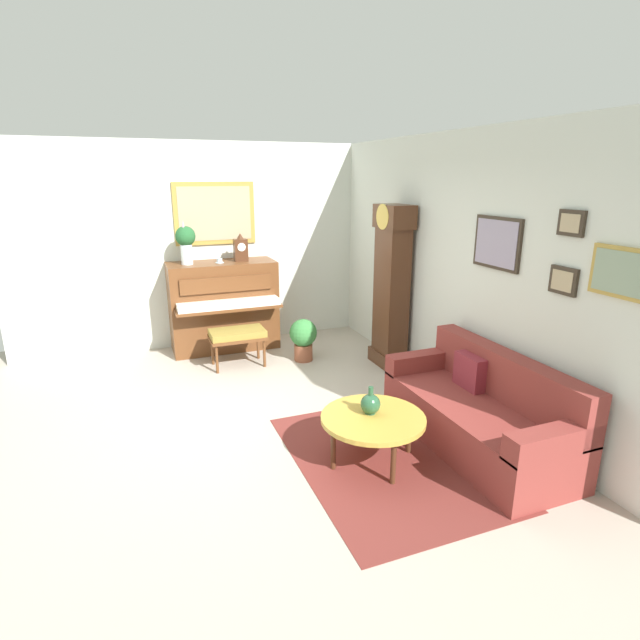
{
  "coord_description": "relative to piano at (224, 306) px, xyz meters",
  "views": [
    {
      "loc": [
        4.45,
        -0.86,
        2.35
      ],
      "look_at": [
        -0.3,
        0.98,
        0.87
      ],
      "focal_mm": 27.87,
      "sensor_mm": 36.0,
      "label": 1
    }
  ],
  "objects": [
    {
      "name": "ground_plane",
      "position": [
        2.23,
        -0.3,
        -0.67
      ],
      "size": [
        6.4,
        6.0,
        0.1
      ],
      "primitive_type": "cube",
      "color": "#B2A899"
    },
    {
      "name": "wall_left",
      "position": [
        -0.37,
        -0.3,
        0.79
      ],
      "size": [
        0.13,
        4.9,
        2.8
      ],
      "color": "silver",
      "rests_on": "ground_plane"
    },
    {
      "name": "wall_back",
      "position": [
        2.25,
        2.1,
        0.79
      ],
      "size": [
        5.3,
        0.13,
        2.8
      ],
      "color": "silver",
      "rests_on": "ground_plane"
    },
    {
      "name": "area_rug",
      "position": [
        3.38,
        0.74,
        -0.61
      ],
      "size": [
        2.1,
        1.5,
        0.01
      ],
      "primitive_type": "cube",
      "color": "maroon",
      "rests_on": "ground_plane"
    },
    {
      "name": "piano",
      "position": [
        0.0,
        0.0,
        0.0
      ],
      "size": [
        0.87,
        1.44,
        1.22
      ],
      "color": "brown",
      "rests_on": "ground_plane"
    },
    {
      "name": "piano_bench",
      "position": [
        0.74,
        0.02,
        -0.21
      ],
      "size": [
        0.42,
        0.7,
        0.48
      ],
      "color": "brown",
      "rests_on": "ground_plane"
    },
    {
      "name": "grandfather_clock",
      "position": [
        1.38,
        1.85,
        0.35
      ],
      "size": [
        0.52,
        0.34,
        2.03
      ],
      "color": "#4C2B19",
      "rests_on": "ground_plane"
    },
    {
      "name": "couch",
      "position": [
        3.44,
        1.64,
        -0.31
      ],
      "size": [
        1.9,
        0.8,
        0.84
      ],
      "color": "maroon",
      "rests_on": "ground_plane"
    },
    {
      "name": "coffee_table",
      "position": [
        3.34,
        0.61,
        -0.23
      ],
      "size": [
        0.88,
        0.88,
        0.42
      ],
      "color": "gold",
      "rests_on": "ground_plane"
    },
    {
      "name": "mantel_clock",
      "position": [
        0.0,
        0.27,
        0.78
      ],
      "size": [
        0.13,
        0.18,
        0.38
      ],
      "color": "#4C2B19",
      "rests_on": "piano"
    },
    {
      "name": "flower_vase",
      "position": [
        0.0,
        -0.45,
        0.92
      ],
      "size": [
        0.26,
        0.26,
        0.58
      ],
      "color": "silver",
      "rests_on": "piano"
    },
    {
      "name": "teacup",
      "position": [
        0.03,
        -0.03,
        0.63
      ],
      "size": [
        0.12,
        0.12,
        0.06
      ],
      "color": "#ADC6D6",
      "rests_on": "piano"
    },
    {
      "name": "green_jug",
      "position": [
        3.28,
        0.61,
        -0.12
      ],
      "size": [
        0.17,
        0.17,
        0.24
      ],
      "color": "#234C33",
      "rests_on": "coffee_table"
    },
    {
      "name": "potted_plant",
      "position": [
        0.86,
        0.86,
        -0.3
      ],
      "size": [
        0.36,
        0.36,
        0.56
      ],
      "color": "#935138",
      "rests_on": "ground_plane"
    }
  ]
}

